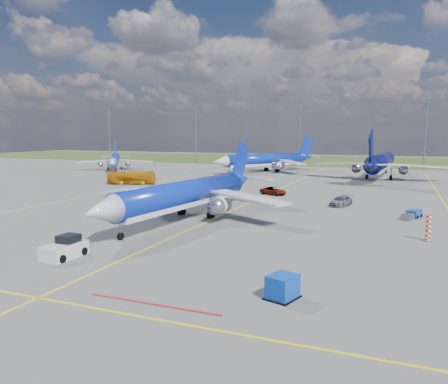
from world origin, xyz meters
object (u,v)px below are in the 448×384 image
at_px(bg_jet_nnw, 265,172).
at_px(main_airliner, 186,220).
at_px(bg_jet_nw, 115,170).
at_px(service_car_b, 273,191).
at_px(uld_container, 283,287).
at_px(baggage_tug_w, 412,215).
at_px(baggage_tug_c, 188,186).
at_px(bg_jet_n, 380,178).
at_px(service_car_a, 201,184).
at_px(warning_post, 428,227).
at_px(service_car_c, 341,201).
at_px(pushback_tug, 65,249).
at_px(apron_bus, 132,178).

height_order(bg_jet_nnw, main_airliner, bg_jet_nnw).
height_order(bg_jet_nw, service_car_b, bg_jet_nw).
distance_m(uld_container, baggage_tug_w, 35.95).
bearing_deg(main_airliner, baggage_tug_c, 122.50).
xyz_separation_m(bg_jet_n, service_car_a, (-34.67, -34.28, 0.68)).
xyz_separation_m(main_airliner, service_car_b, (4.30, 27.59, 0.72)).
xyz_separation_m(warning_post, service_car_c, (-11.45, 20.12, -0.74)).
xyz_separation_m(warning_post, pushback_tug, (-31.39, -19.24, -0.69)).
bearing_deg(baggage_tug_w, apron_bus, -178.89).
distance_m(bg_jet_nnw, apron_bus, 45.77).
relative_size(warning_post, service_car_a, 0.75).
relative_size(bg_jet_nnw, uld_container, 19.30).
relative_size(bg_jet_nw, bg_jet_nnw, 0.84).
bearing_deg(bg_jet_nnw, service_car_c, -29.64).
height_order(main_airliner, baggage_tug_w, main_airliner).
relative_size(uld_container, service_car_c, 0.40).
bearing_deg(service_car_a, bg_jet_nw, 130.06).
distance_m(bg_jet_nw, service_car_c, 86.60).
bearing_deg(bg_jet_n, bg_jet_nw, 6.97).
height_order(pushback_tug, baggage_tug_c, pushback_tug).
bearing_deg(service_car_a, service_car_b, -33.27).
relative_size(bg_jet_nnw, service_car_b, 7.66).
bearing_deg(bg_jet_nnw, bg_jet_nw, -133.83).
height_order(bg_jet_n, apron_bus, bg_jet_n).
bearing_deg(warning_post, bg_jet_nnw, 118.28).
relative_size(bg_jet_nnw, main_airliner, 1.05).
relative_size(service_car_b, baggage_tug_c, 0.97).
height_order(bg_jet_nw, bg_jet_nnw, bg_jet_nnw).
distance_m(warning_post, bg_jet_n, 68.64).
relative_size(bg_jet_nw, main_airliner, 0.88).
height_order(bg_jet_nw, main_airliner, main_airliner).
relative_size(pushback_tug, service_car_b, 1.14).
height_order(main_airliner, service_car_b, main_airliner).
distance_m(pushback_tug, service_car_a, 54.27).
height_order(warning_post, bg_jet_n, bg_jet_n).
relative_size(bg_jet_nnw, apron_bus, 3.75).
height_order(apron_bus, service_car_b, apron_bus).
xyz_separation_m(main_airliner, baggage_tug_c, (-14.98, 30.62, 0.55)).
bearing_deg(main_airliner, warning_post, 4.90).
relative_size(pushback_tug, service_car_c, 1.14).
distance_m(bg_jet_n, service_car_b, 43.40).
xyz_separation_m(bg_jet_nw, pushback_tug, (54.78, -83.14, 0.81)).
bearing_deg(baggage_tug_c, baggage_tug_w, -14.09).
bearing_deg(baggage_tug_c, pushback_tug, -66.87).
bearing_deg(service_car_a, bg_jet_nnw, 71.68).
relative_size(service_car_c, baggage_tug_c, 0.97).
height_order(warning_post, baggage_tug_w, warning_post).
bearing_deg(warning_post, pushback_tug, -148.49).
distance_m(bg_jet_nnw, uld_container, 101.25).
xyz_separation_m(bg_jet_n, apron_bus, (-51.74, -34.85, 1.48)).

